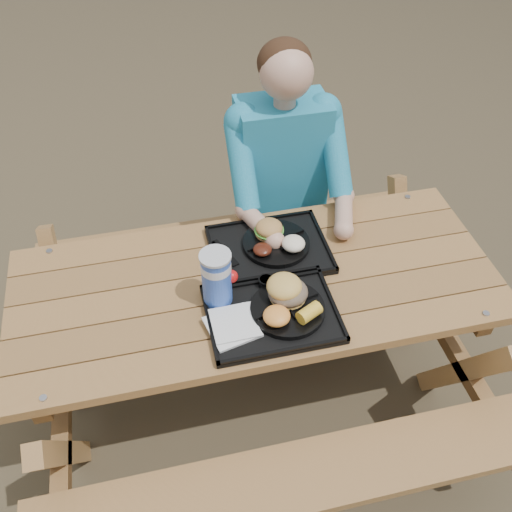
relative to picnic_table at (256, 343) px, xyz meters
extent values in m
plane|color=#999999|center=(0.00, 0.00, -0.38)|extent=(60.00, 60.00, 0.00)
cube|color=black|center=(0.02, -0.18, 0.39)|extent=(0.45, 0.35, 0.02)
cube|color=black|center=(0.09, 0.14, 0.39)|extent=(0.45, 0.35, 0.02)
cylinder|color=black|center=(0.07, -0.18, 0.41)|extent=(0.26, 0.26, 0.02)
cylinder|color=black|center=(0.12, 0.15, 0.41)|extent=(0.26, 0.26, 0.02)
cube|color=silver|center=(-0.13, -0.21, 0.40)|extent=(0.19, 0.19, 0.02)
cylinder|color=#1843B8|center=(-0.15, -0.07, 0.50)|extent=(0.10, 0.10, 0.21)
cylinder|color=black|center=(0.03, -0.05, 0.41)|extent=(0.06, 0.06, 0.03)
cylinder|color=gold|center=(0.08, -0.06, 0.41)|extent=(0.05, 0.05, 0.03)
ellipsoid|color=#FFA543|center=(0.02, -0.23, 0.44)|extent=(0.09, 0.09, 0.05)
cube|color=black|center=(-0.09, 0.15, 0.40)|extent=(0.09, 0.16, 0.01)
ellipsoid|color=#481A0E|center=(0.05, 0.10, 0.43)|extent=(0.07, 0.07, 0.03)
ellipsoid|color=white|center=(0.17, 0.10, 0.44)|extent=(0.09, 0.09, 0.05)
camera|label=1|loc=(-0.32, -1.40, 1.92)|focal=40.00mm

